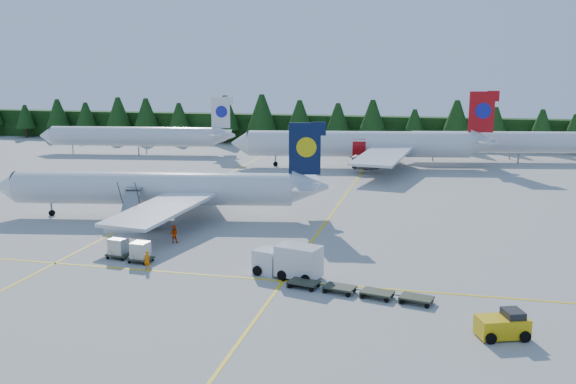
% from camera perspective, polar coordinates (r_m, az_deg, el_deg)
% --- Properties ---
extents(ground, '(320.00, 320.00, 0.00)m').
position_cam_1_polar(ground, '(57.63, -4.86, -5.53)').
color(ground, '#A2A29D').
rests_on(ground, ground).
extents(taxi_stripe_a, '(0.25, 120.00, 0.01)m').
position_cam_1_polar(taxi_stripe_a, '(80.60, -9.97, -0.79)').
color(taxi_stripe_a, yellow).
rests_on(taxi_stripe_a, ground).
extents(taxi_stripe_b, '(0.25, 120.00, 0.01)m').
position_cam_1_polar(taxi_stripe_b, '(75.15, 4.22, -1.53)').
color(taxi_stripe_b, yellow).
rests_on(taxi_stripe_b, ground).
extents(taxi_stripe_cross, '(80.00, 0.25, 0.01)m').
position_cam_1_polar(taxi_stripe_cross, '(52.23, -6.90, -7.37)').
color(taxi_stripe_cross, yellow).
rests_on(taxi_stripe_cross, ground).
extents(treeline_hedge, '(220.00, 4.00, 6.00)m').
position_cam_1_polar(treeline_hedge, '(136.20, 5.83, 5.49)').
color(treeline_hedge, black).
rests_on(treeline_hedge, ground).
extents(airliner_navy, '(35.95, 29.33, 10.53)m').
position_cam_1_polar(airliner_navy, '(72.17, -12.33, 0.27)').
color(airliner_navy, silver).
rests_on(airliner_navy, ground).
extents(airliner_red, '(42.30, 34.52, 12.38)m').
position_cam_1_polar(airliner_red, '(105.93, 5.91, 4.23)').
color(airliner_red, silver).
rests_on(airliner_red, ground).
extents(airliner_far_left, '(36.63, 8.41, 10.69)m').
position_cam_1_polar(airliner_far_left, '(124.93, -14.09, 4.85)').
color(airliner_far_left, silver).
rests_on(airliner_far_left, ground).
extents(airliner_far_right, '(37.43, 10.03, 10.97)m').
position_cam_1_polar(airliner_far_right, '(117.23, 18.15, 4.27)').
color(airliner_far_right, silver).
rests_on(airliner_far_right, ground).
extents(airstairs, '(4.57, 6.21, 3.76)m').
position_cam_1_polar(airstairs, '(67.63, -14.09, -2.58)').
color(airstairs, silver).
rests_on(airstairs, ground).
extents(service_truck, '(5.82, 3.37, 2.65)m').
position_cam_1_polar(service_truck, '(51.26, -0.04, -6.11)').
color(service_truck, white).
rests_on(service_truck, ground).
extents(baggage_tug, '(3.44, 2.60, 1.64)m').
position_cam_1_polar(baggage_tug, '(42.63, 18.60, -11.14)').
color(baggage_tug, '#E2B10C').
rests_on(baggage_tug, ground).
extents(dolly_train, '(10.99, 3.31, 0.13)m').
position_cam_1_polar(dolly_train, '(47.77, 6.27, -8.62)').
color(dolly_train, '#363B2B').
rests_on(dolly_train, ground).
extents(uld_pair, '(4.49, 2.40, 1.49)m').
position_cam_1_polar(uld_pair, '(57.10, -13.92, -4.94)').
color(uld_pair, '#363B2B').
rests_on(uld_pair, ground).
extents(crew_a, '(0.62, 0.45, 1.58)m').
position_cam_1_polar(crew_a, '(54.27, -12.41, -5.96)').
color(crew_a, orange).
rests_on(crew_a, ground).
extents(crew_b, '(0.91, 0.76, 1.69)m').
position_cam_1_polar(crew_b, '(61.80, -10.10, -3.69)').
color(crew_b, '#E73C04').
rests_on(crew_b, ground).
extents(crew_c, '(0.58, 0.83, 1.95)m').
position_cam_1_polar(crew_c, '(53.62, 1.50, -5.70)').
color(crew_c, '#F16005').
rests_on(crew_c, ground).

